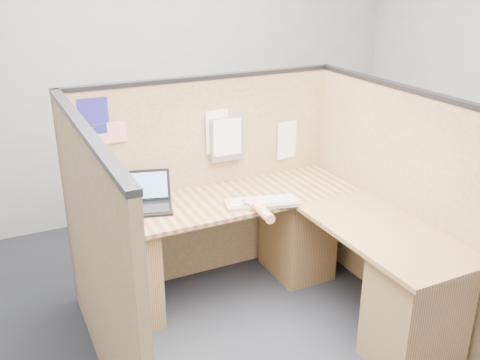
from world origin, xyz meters
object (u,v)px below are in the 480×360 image
laptop (145,199)px  keyboard (262,202)px  l_desk (275,261)px  mouse (249,204)px

laptop → keyboard: bearing=-7.5°
l_desk → laptop: bearing=145.5°
l_desk → mouse: mouse is taller
laptop → keyboard: 0.78m
l_desk → mouse: (-0.10, 0.19, 0.36)m
keyboard → mouse: 0.09m
laptop → mouse: 0.69m
l_desk → laptop: laptop is taller
mouse → keyboard: bearing=0.0°
mouse → laptop: bearing=153.7°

